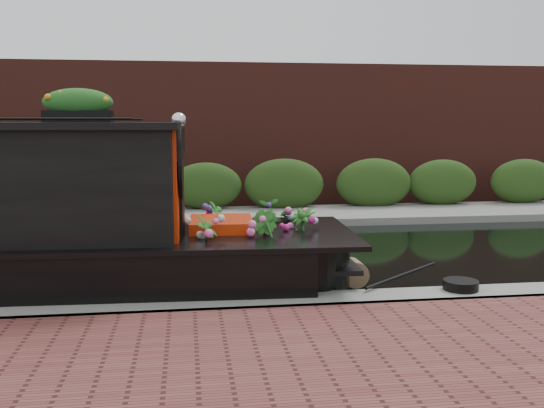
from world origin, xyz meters
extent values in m
plane|color=black|center=(0.00, 0.00, 0.00)|extent=(80.00, 80.00, 0.00)
cube|color=gray|center=(0.00, -3.30, 0.00)|extent=(40.00, 0.60, 0.50)
cube|color=gray|center=(0.00, 4.20, 0.00)|extent=(40.00, 2.40, 0.34)
cube|color=#254115|center=(0.00, 5.10, 0.00)|extent=(40.00, 1.10, 2.80)
cube|color=#54231C|center=(0.00, 7.20, 0.00)|extent=(40.00, 1.00, 8.00)
cube|color=red|center=(-0.44, -1.93, 1.54)|extent=(0.14, 1.90, 1.46)
cube|color=black|center=(-1.88, -2.89, 1.62)|extent=(0.98, 0.07, 0.60)
cube|color=red|center=(0.12, -1.93, 0.76)|extent=(0.90, 1.01, 0.54)
sphere|color=silver|center=(-0.43, -2.08, 2.39)|extent=(0.19, 0.19, 0.19)
sphere|color=silver|center=(-0.43, -1.77, 2.39)|extent=(0.19, 0.19, 0.19)
cube|color=black|center=(-1.74, -1.93, 2.44)|extent=(0.89, 0.32, 0.16)
ellipsoid|color=orange|center=(-1.74, -1.93, 2.65)|extent=(0.97, 0.31, 0.26)
imported|color=#266220|center=(-0.11, -2.61, 0.84)|extent=(0.39, 0.44, 0.70)
imported|color=#266220|center=(0.68, -2.54, 0.85)|extent=(0.52, 0.51, 0.73)
imported|color=#266220|center=(1.05, -1.28, 0.83)|extent=(0.73, 0.67, 0.69)
imported|color=#266220|center=(1.22, -2.14, 0.84)|extent=(0.55, 0.55, 0.70)
imported|color=#266220|center=(0.11, -1.09, 0.82)|extent=(0.40, 0.43, 0.68)
cylinder|color=#896848|center=(2.03, -1.93, 0.19)|extent=(0.38, 0.39, 0.38)
cylinder|color=black|center=(3.09, -3.19, 0.31)|extent=(0.44, 0.44, 0.12)
camera|label=1|loc=(-0.34, -10.27, 2.37)|focal=40.00mm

